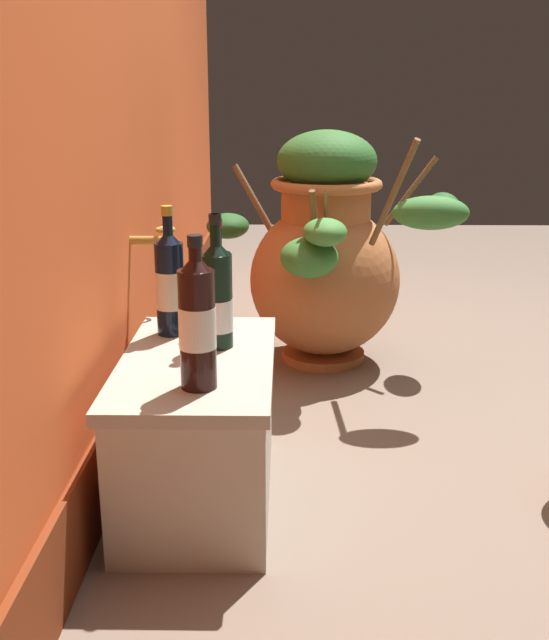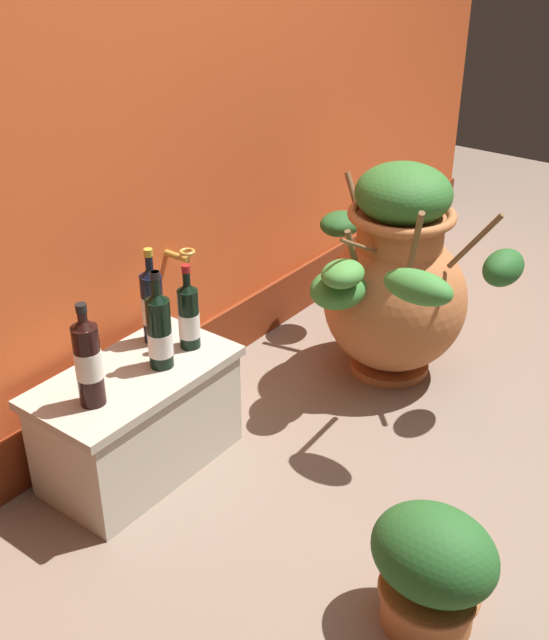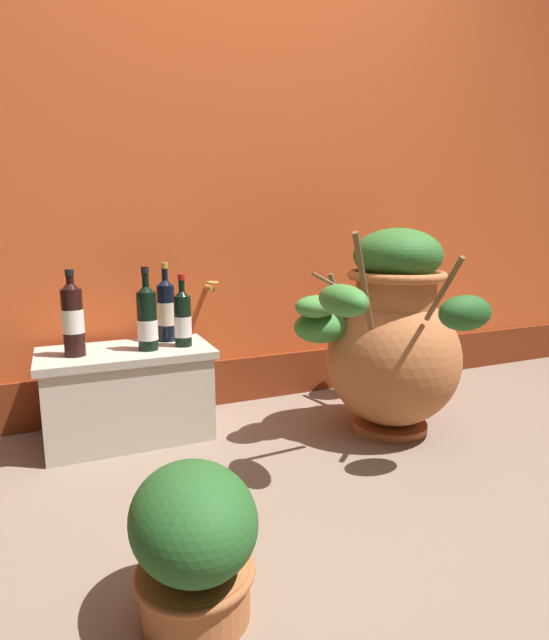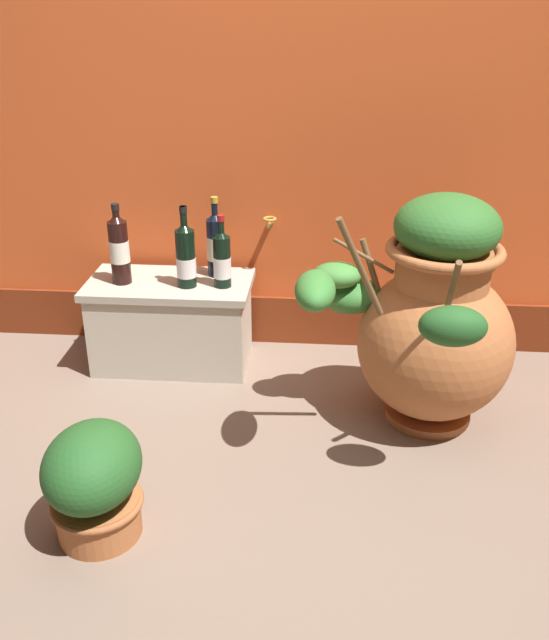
% 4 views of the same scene
% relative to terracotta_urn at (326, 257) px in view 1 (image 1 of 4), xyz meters
% --- Properties ---
extents(ground_plane, '(7.00, 7.00, 0.00)m').
position_rel_terracotta_urn_xyz_m(ground_plane, '(-0.50, -0.52, -0.39)').
color(ground_plane, '#7A6656').
extents(terracotta_urn, '(0.75, 0.91, 0.84)m').
position_rel_terracotta_urn_xyz_m(terracotta_urn, '(0.00, 0.00, 0.00)').
color(terracotta_urn, '#B26638').
rests_on(terracotta_urn, ground_plane).
extents(stone_ledge, '(0.66, 0.36, 0.37)m').
position_rel_terracotta_urn_xyz_m(stone_ledge, '(-1.01, 0.35, -0.20)').
color(stone_ledge, beige).
rests_on(stone_ledge, ground_plane).
extents(wine_bottle_left, '(0.07, 0.07, 0.33)m').
position_rel_terracotta_urn_xyz_m(wine_bottle_left, '(-0.83, 0.44, 0.11)').
color(wine_bottle_left, black).
rests_on(wine_bottle_left, stone_ledge).
extents(wine_bottle_middle, '(0.08, 0.08, 0.32)m').
position_rel_terracotta_urn_xyz_m(wine_bottle_middle, '(-0.92, 0.31, 0.10)').
color(wine_bottle_middle, black).
rests_on(wine_bottle_middle, stone_ledge).
extents(wine_bottle_right, '(0.07, 0.07, 0.29)m').
position_rel_terracotta_urn_xyz_m(wine_bottle_right, '(-0.78, 0.32, 0.09)').
color(wine_bottle_right, black).
rests_on(wine_bottle_right, stone_ledge).
extents(wine_bottle_back, '(0.08, 0.08, 0.32)m').
position_rel_terracotta_urn_xyz_m(wine_bottle_back, '(-1.19, 0.33, 0.12)').
color(wine_bottle_back, black).
rests_on(wine_bottle_back, stone_ledge).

